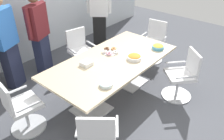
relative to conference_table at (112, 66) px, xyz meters
The scene contains 15 objects.
ground_plane 0.63m from the conference_table, ahead, with size 10.00×10.00×0.01m, color #4C4F56.
conference_table is the anchor object (origin of this frame).
office_chair_0 1.71m from the conference_table, ahead, with size 0.60×0.60×0.91m.
office_chair_1 1.14m from the conference_table, 76.55° to the left, with size 0.63×0.63×0.91m.
office_chair_2 1.62m from the conference_table, 162.56° to the left, with size 0.61×0.61×0.91m.
office_chair_3 1.45m from the conference_table, 147.04° to the right, with size 0.76×0.76×0.91m.
office_chair_4 1.27m from the conference_table, 50.63° to the right, with size 0.76×0.76×0.91m.
person_standing_1 1.96m from the conference_table, 120.42° to the left, with size 0.59×0.38×1.80m.
person_standing_2 1.70m from the conference_table, 100.41° to the left, with size 0.59×0.37×1.73m.
person_standing_3 2.15m from the conference_table, 48.69° to the left, with size 0.44×0.53×1.73m.
snack_bowl_chips_yellow 0.98m from the conference_table, 23.06° to the right, with size 0.22×0.22×0.09m.
snack_bowl_chips_orange 0.42m from the conference_table, 44.40° to the right, with size 0.25×0.25×0.08m.
donut_platter 0.33m from the conference_table, 47.30° to the left, with size 0.31×0.31×0.04m.
plate_stack 0.77m from the conference_table, 146.23° to the right, with size 0.20×0.20×0.05m.
napkin_pile 0.48m from the conference_table, 152.37° to the left, with size 0.17×0.17×0.07m, color white.
Camera 1 is at (-2.62, -2.22, 2.69)m, focal length 36.83 mm.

